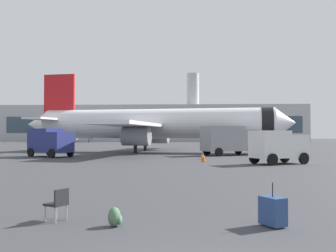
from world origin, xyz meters
TOP-DOWN VIEW (x-y plane):
  - airplane_at_gate at (-4.39, 43.57)m, footprint 35.73×32.36m
  - airplane_taxiing at (-34.91, 104.56)m, footprint 20.39×18.68m
  - service_truck at (-14.13, 32.89)m, footprint 5.23×4.43m
  - fuel_truck at (4.46, 36.56)m, footprint 6.43×4.91m
  - cargo_van at (7.00, 24.58)m, footprint 4.82×3.93m
  - safety_cone_near at (1.36, 29.79)m, footprint 0.44×0.44m
  - safety_cone_mid at (1.29, 26.56)m, footprint 0.44×0.44m
  - safety_cone_far at (2.55, 53.89)m, footprint 0.44×0.44m
  - safety_cone_outer at (10.69, 36.88)m, footprint 0.44×0.44m
  - rolling_suitcase at (2.05, 4.37)m, footprint 0.67×0.75m
  - traveller_backpack at (-1.89, 4.18)m, footprint 0.36×0.40m
  - gate_chair at (-3.52, 4.69)m, footprint 0.65×0.65m
  - terminal_building at (-12.00, 132.54)m, footprint 106.39×19.43m

SIDE VIEW (x-z plane):
  - traveller_backpack at x=-1.89m, z-range -0.01..0.47m
  - safety_cone_near at x=1.36m, z-range -0.01..0.60m
  - safety_cone_far at x=2.55m, z-range -0.01..0.62m
  - safety_cone_outer at x=10.69m, z-range -0.01..0.70m
  - safety_cone_mid at x=1.29m, z-range -0.01..0.75m
  - rolling_suitcase at x=2.05m, z-range -0.16..0.94m
  - gate_chair at x=-3.52m, z-range 0.07..0.93m
  - cargo_van at x=7.00m, z-range 0.15..2.75m
  - service_truck at x=-14.13m, z-range 0.16..3.05m
  - fuel_truck at x=4.46m, z-range 0.17..3.37m
  - airplane_taxiing at x=-34.91m, z-range -0.95..5.28m
  - airplane_at_gate at x=-4.39m, z-range -1.59..8.91m
  - terminal_building at x=-12.00m, z-range -5.89..18.61m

